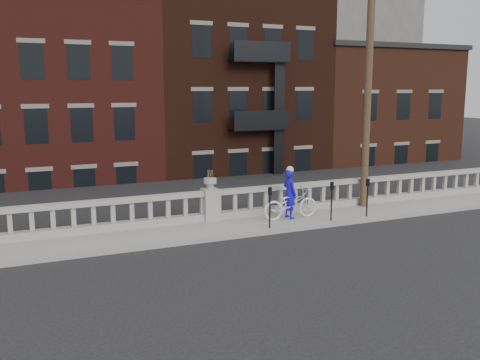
# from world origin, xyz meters

# --- Properties ---
(ground) EXTENTS (120.00, 120.00, 0.00)m
(ground) POSITION_xyz_m (0.00, 0.00, 0.00)
(ground) COLOR black
(ground) RESTS_ON ground
(sidewalk) EXTENTS (32.00, 2.20, 0.15)m
(sidewalk) POSITION_xyz_m (0.00, 3.00, 0.07)
(sidewalk) COLOR #99978E
(sidewalk) RESTS_ON ground
(balustrade) EXTENTS (28.00, 0.34, 1.03)m
(balustrade) POSITION_xyz_m (0.00, 3.95, 0.64)
(balustrade) COLOR #99978E
(balustrade) RESTS_ON sidewalk
(planter_pedestal) EXTENTS (0.55, 0.55, 1.76)m
(planter_pedestal) POSITION_xyz_m (0.00, 3.95, 0.83)
(planter_pedestal) COLOR #99978E
(planter_pedestal) RESTS_ON sidewalk
(lower_level) EXTENTS (80.00, 44.00, 20.80)m
(lower_level) POSITION_xyz_m (0.56, 23.04, 2.63)
(lower_level) COLOR #605E59
(lower_level) RESTS_ON ground
(utility_pole) EXTENTS (1.60, 0.28, 10.00)m
(utility_pole) POSITION_xyz_m (6.20, 3.60, 5.24)
(utility_pole) COLOR #422D1E
(utility_pole) RESTS_ON sidewalk
(parking_meter_b) EXTENTS (0.10, 0.09, 1.36)m
(parking_meter_b) POSITION_xyz_m (1.39, 2.15, 1.00)
(parking_meter_b) COLOR black
(parking_meter_b) RESTS_ON sidewalk
(parking_meter_c) EXTENTS (0.10, 0.09, 1.36)m
(parking_meter_c) POSITION_xyz_m (3.76, 2.15, 1.00)
(parking_meter_c) COLOR black
(parking_meter_c) RESTS_ON sidewalk
(parking_meter_d) EXTENTS (0.10, 0.09, 1.36)m
(parking_meter_d) POSITION_xyz_m (5.26, 2.15, 1.00)
(parking_meter_d) COLOR black
(parking_meter_d) RESTS_ON sidewalk
(bicycle) EXTENTS (2.07, 0.74, 1.09)m
(bicycle) POSITION_xyz_m (2.63, 2.99, 0.69)
(bicycle) COLOR white
(bicycle) RESTS_ON sidewalk
(cyclist) EXTENTS (0.50, 0.69, 1.74)m
(cyclist) POSITION_xyz_m (2.63, 3.07, 1.02)
(cyclist) COLOR #160DC8
(cyclist) RESTS_ON sidewalk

